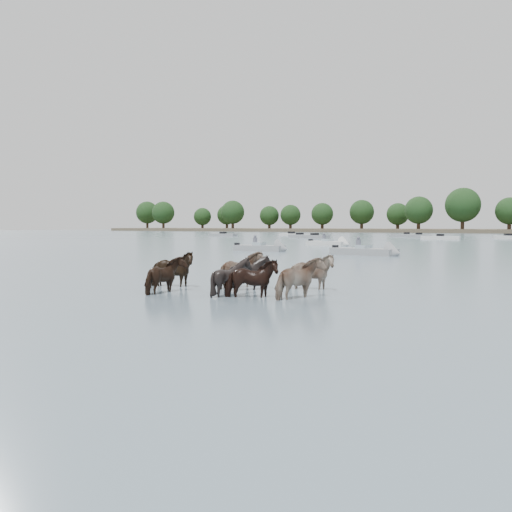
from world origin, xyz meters
The scene contains 8 objects.
ground centered at (0.00, 0.00, 0.00)m, with size 400.00×400.00×0.00m, color #4D606E.
shoreline centered at (-70.00, 150.00, 0.50)m, with size 160.00×30.00×1.00m, color #4C4233.
pony_herd centered at (-0.71, 0.04, 0.49)m, with size 6.79×4.58×1.45m.
motorboat_a centered at (-13.42, 23.56, 0.23)m, with size 4.77×2.25×1.92m.
motorboat_b centered at (-3.97, 22.22, 0.23)m, with size 5.48×2.46×1.92m.
motorboat_f centered at (-13.14, 36.58, 0.23)m, with size 5.17×2.63×1.92m.
distant_flotilla centered at (-0.40, 75.19, 0.26)m, with size 106.13×24.59×0.93m.
treeline centered at (-69.56, 146.64, 6.52)m, with size 153.48×19.73×12.57m.
Camera 1 is at (8.48, -13.97, 2.12)m, focal length 37.21 mm.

